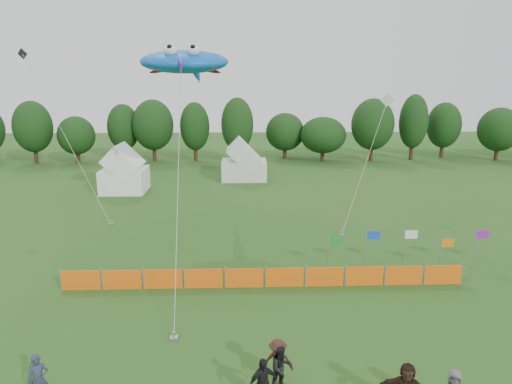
{
  "coord_description": "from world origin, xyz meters",
  "views": [
    {
      "loc": [
        -0.7,
        -13.57,
        9.91
      ],
      "look_at": [
        0.0,
        6.0,
        5.2
      ],
      "focal_mm": 32.0,
      "sensor_mm": 36.0,
      "label": 1
    }
  ],
  "objects_px": {
    "tent_right": "(244,164)",
    "barrier_fence": "(264,278)",
    "spectator_a": "(39,380)",
    "spectator_b": "(282,367)",
    "stingray_kite": "(186,62)",
    "spectator_c": "(278,362)",
    "spectator_d": "(263,383)",
    "tent_left": "(124,173)"
  },
  "relations": [
    {
      "from": "tent_right",
      "to": "barrier_fence",
      "type": "distance_m",
      "value": 26.05
    },
    {
      "from": "spectator_a",
      "to": "spectator_b",
      "type": "relative_size",
      "value": 1.11
    },
    {
      "from": "tent_right",
      "to": "stingray_kite",
      "type": "height_order",
      "value": "stingray_kite"
    },
    {
      "from": "spectator_c",
      "to": "stingray_kite",
      "type": "xyz_separation_m",
      "value": [
        -4.79,
        18.48,
        10.4
      ]
    },
    {
      "from": "spectator_b",
      "to": "spectator_d",
      "type": "relative_size",
      "value": 0.91
    },
    {
      "from": "tent_left",
      "to": "spectator_a",
      "type": "height_order",
      "value": "tent_left"
    },
    {
      "from": "tent_left",
      "to": "spectator_c",
      "type": "bearing_deg",
      "value": -67.22
    },
    {
      "from": "spectator_b",
      "to": "stingray_kite",
      "type": "bearing_deg",
      "value": 83.29
    },
    {
      "from": "barrier_fence",
      "to": "spectator_d",
      "type": "xyz_separation_m",
      "value": [
        -0.52,
        -8.62,
        0.34
      ]
    },
    {
      "from": "spectator_d",
      "to": "stingray_kite",
      "type": "height_order",
      "value": "stingray_kite"
    },
    {
      "from": "tent_left",
      "to": "spectator_d",
      "type": "xyz_separation_m",
      "value": [
        11.37,
        -29.54,
        -0.94
      ]
    },
    {
      "from": "barrier_fence",
      "to": "spectator_a",
      "type": "height_order",
      "value": "spectator_a"
    },
    {
      "from": "barrier_fence",
      "to": "spectator_d",
      "type": "height_order",
      "value": "spectator_d"
    },
    {
      "from": "spectator_d",
      "to": "tent_right",
      "type": "bearing_deg",
      "value": 63.21
    },
    {
      "from": "spectator_c",
      "to": "stingray_kite",
      "type": "bearing_deg",
      "value": 106.44
    },
    {
      "from": "spectator_b",
      "to": "tent_left",
      "type": "bearing_deg",
      "value": 91.42
    },
    {
      "from": "spectator_c",
      "to": "stingray_kite",
      "type": "distance_m",
      "value": 21.74
    },
    {
      "from": "spectator_b",
      "to": "stingray_kite",
      "type": "height_order",
      "value": "stingray_kite"
    },
    {
      "from": "tent_left",
      "to": "spectator_d",
      "type": "bearing_deg",
      "value": -68.94
    },
    {
      "from": "barrier_fence",
      "to": "tent_left",
      "type": "bearing_deg",
      "value": 119.62
    },
    {
      "from": "spectator_a",
      "to": "spectator_b",
      "type": "bearing_deg",
      "value": -17.48
    },
    {
      "from": "barrier_fence",
      "to": "spectator_c",
      "type": "distance_m",
      "value": 7.52
    },
    {
      "from": "spectator_a",
      "to": "tent_right",
      "type": "bearing_deg",
      "value": 57.76
    },
    {
      "from": "tent_right",
      "to": "spectator_c",
      "type": "xyz_separation_m",
      "value": [
        0.78,
        -33.52,
        -0.84
      ]
    },
    {
      "from": "barrier_fence",
      "to": "spectator_c",
      "type": "height_order",
      "value": "spectator_c"
    },
    {
      "from": "tent_left",
      "to": "tent_right",
      "type": "height_order",
      "value": "tent_left"
    },
    {
      "from": "spectator_a",
      "to": "spectator_b",
      "type": "xyz_separation_m",
      "value": [
        7.69,
        0.47,
        -0.09
      ]
    },
    {
      "from": "spectator_b",
      "to": "spectator_c",
      "type": "bearing_deg",
      "value": 96.32
    },
    {
      "from": "spectator_c",
      "to": "stingray_kite",
      "type": "relative_size",
      "value": 0.07
    },
    {
      "from": "spectator_a",
      "to": "tent_left",
      "type": "bearing_deg",
      "value": 77.52
    },
    {
      "from": "spectator_c",
      "to": "tent_right",
      "type": "bearing_deg",
      "value": 93.25
    },
    {
      "from": "barrier_fence",
      "to": "spectator_b",
      "type": "bearing_deg",
      "value": -88.85
    },
    {
      "from": "barrier_fence",
      "to": "spectator_a",
      "type": "bearing_deg",
      "value": -132.59
    },
    {
      "from": "tent_right",
      "to": "spectator_d",
      "type": "distance_m",
      "value": 34.64
    },
    {
      "from": "tent_right",
      "to": "tent_left",
      "type": "bearing_deg",
      "value": -155.47
    },
    {
      "from": "tent_right",
      "to": "spectator_c",
      "type": "height_order",
      "value": "tent_right"
    },
    {
      "from": "spectator_b",
      "to": "spectator_d",
      "type": "xyz_separation_m",
      "value": [
        -0.67,
        -0.9,
        0.08
      ]
    },
    {
      "from": "tent_left",
      "to": "barrier_fence",
      "type": "distance_m",
      "value": 24.1
    },
    {
      "from": "spectator_c",
      "to": "barrier_fence",
      "type": "bearing_deg",
      "value": 92.26
    },
    {
      "from": "spectator_d",
      "to": "stingray_kite",
      "type": "xyz_separation_m",
      "value": [
        -4.22,
        19.59,
        10.39
      ]
    },
    {
      "from": "spectator_b",
      "to": "spectator_a",
      "type": "bearing_deg",
      "value": 162.12
    },
    {
      "from": "spectator_b",
      "to": "tent_right",
      "type": "bearing_deg",
      "value": 70.12
    }
  ]
}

